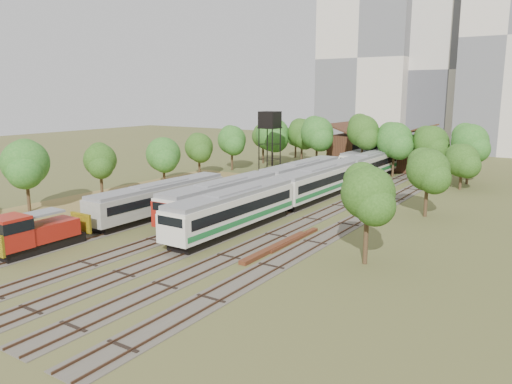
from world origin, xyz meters
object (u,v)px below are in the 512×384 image
Objects in this scene: shunter_locomotive at (31,234)px; water_tower at (270,121)px; railcar_green_set at (317,183)px; railcar_red_set at (266,186)px.

water_tower is at bearing 96.61° from shunter_locomotive.
railcar_green_set is 21.30m from water_tower.
water_tower is (-11.23, 18.78, 6.38)m from railcar_red_set.
shunter_locomotive is 45.87m from water_tower.
shunter_locomotive is at bearing -107.56° from railcar_green_set.
railcar_red_set is 22.79m from water_tower.
water_tower is (-5.23, 45.07, 6.80)m from shunter_locomotive.
railcar_green_set is 33.15m from shunter_locomotive.
railcar_red_set is 3.46× the size of water_tower.
shunter_locomotive is at bearing -102.86° from railcar_red_set.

